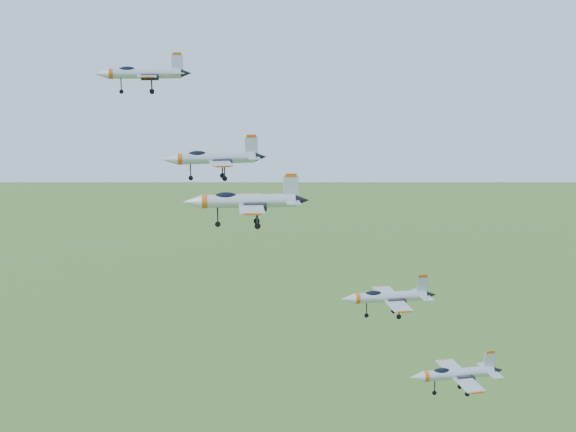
{
  "coord_description": "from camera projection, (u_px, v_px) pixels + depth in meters",
  "views": [
    {
      "loc": [
        5.18,
        -100.01,
        166.19
      ],
      "look_at": [
        -0.24,
        -2.32,
        145.42
      ],
      "focal_mm": 50.0,
      "sensor_mm": 36.0,
      "label": 1
    }
  ],
  "objects": [
    {
      "name": "jet_lead",
      "position": [
        142.0,
        73.0,
        113.42
      ],
      "size": [
        13.61,
        11.5,
        3.67
      ],
      "rotation": [
        0.0,
        0.0,
        0.24
      ],
      "color": "#ACB0B9"
    },
    {
      "name": "jet_left_high",
      "position": [
        213.0,
        158.0,
        98.69
      ],
      "size": [
        12.94,
        10.96,
        3.5
      ],
      "rotation": [
        0.0,
        0.0,
        0.25
      ],
      "color": "#ACB0B9"
    },
    {
      "name": "jet_right_high",
      "position": [
        245.0,
        201.0,
        86.55
      ],
      "size": [
        13.75,
        11.46,
        3.68
      ],
      "rotation": [
        0.0,
        0.0,
        0.13
      ],
      "color": "#ACB0B9"
    },
    {
      "name": "jet_left_low",
      "position": [
        388.0,
        297.0,
        110.76
      ],
      "size": [
        13.65,
        11.51,
        3.67
      ],
      "rotation": [
        0.0,
        0.0,
        0.22
      ],
      "color": "#ACB0B9"
    },
    {
      "name": "jet_right_low",
      "position": [
        455.0,
        374.0,
        90.36
      ],
      "size": [
        11.18,
        9.48,
        3.03
      ],
      "rotation": [
        0.0,
        0.0,
        0.26
      ],
      "color": "#ACB0B9"
    }
  ]
}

